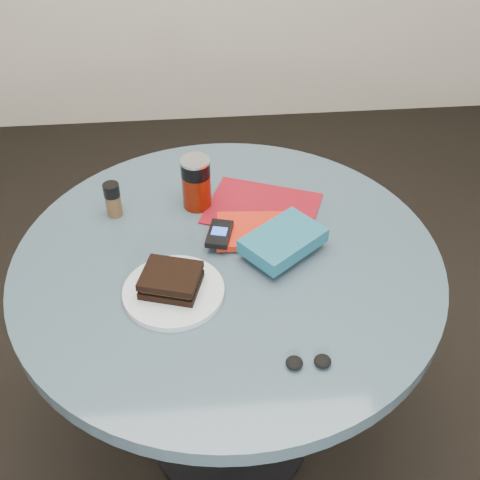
{
  "coord_description": "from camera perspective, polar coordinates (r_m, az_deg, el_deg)",
  "views": [
    {
      "loc": [
        -0.06,
        -1.03,
        1.69
      ],
      "look_at": [
        0.03,
        0.0,
        0.8
      ],
      "focal_mm": 45.0,
      "sensor_mm": 36.0,
      "label": 1
    }
  ],
  "objects": [
    {
      "name": "ground",
      "position": [
        1.98,
        -0.91,
        -17.84
      ],
      "size": [
        4.0,
        4.0,
        0.0
      ],
      "primitive_type": "plane",
      "color": "black",
      "rests_on": "ground"
    },
    {
      "name": "soda_can",
      "position": [
        1.51,
        -4.17,
        5.42
      ],
      "size": [
        0.09,
        0.09,
        0.14
      ],
      "color": "#641305",
      "rests_on": "table"
    },
    {
      "name": "headphones",
      "position": [
        1.19,
        6.51,
        -11.43
      ],
      "size": [
        0.09,
        0.04,
        0.02
      ],
      "color": "black",
      "rests_on": "table"
    },
    {
      "name": "sandwich",
      "position": [
        1.3,
        -6.56,
        -3.8
      ],
      "size": [
        0.15,
        0.13,
        0.04
      ],
      "color": "black",
      "rests_on": "plate"
    },
    {
      "name": "mp3_player",
      "position": [
        1.42,
        -1.96,
        0.59
      ],
      "size": [
        0.07,
        0.1,
        0.02
      ],
      "color": "black",
      "rests_on": "red_book"
    },
    {
      "name": "novel",
      "position": [
        1.39,
        4.11,
        -0.06
      ],
      "size": [
        0.22,
        0.21,
        0.04
      ],
      "primitive_type": "cube",
      "rotation": [
        0.0,
        0.0,
        0.67
      ],
      "color": "#16516C",
      "rests_on": "red_book"
    },
    {
      "name": "pepper_grinder",
      "position": [
        1.53,
        -11.96,
        3.78
      ],
      "size": [
        0.05,
        0.05,
        0.09
      ],
      "color": "#4C3720",
      "rests_on": "table"
    },
    {
      "name": "plate",
      "position": [
        1.32,
        -6.31,
        -4.88
      ],
      "size": [
        0.24,
        0.24,
        0.01
      ],
      "primitive_type": "cylinder",
      "rotation": [
        0.0,
        0.0,
        0.1
      ],
      "color": "silver",
      "rests_on": "table"
    },
    {
      "name": "red_book",
      "position": [
        1.45,
        1.72,
        0.86
      ],
      "size": [
        0.21,
        0.15,
        0.02
      ],
      "primitive_type": "cube",
      "rotation": [
        0.0,
        0.0,
        -0.07
      ],
      "color": "#B61E0E",
      "rests_on": "magazine"
    },
    {
      "name": "table",
      "position": [
        1.51,
        -1.14,
        -6.19
      ],
      "size": [
        1.0,
        1.0,
        0.75
      ],
      "color": "black",
      "rests_on": "ground"
    },
    {
      "name": "magazine",
      "position": [
        1.54,
        2.14,
        3.02
      ],
      "size": [
        0.33,
        0.29,
        0.0
      ],
      "primitive_type": "cube",
      "rotation": [
        0.0,
        0.0,
        -0.38
      ],
      "color": "maroon",
      "rests_on": "table"
    }
  ]
}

